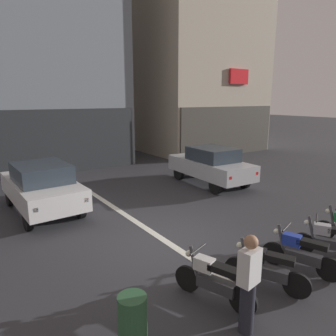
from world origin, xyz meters
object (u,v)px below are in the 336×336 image
(motorcycle_black_row_left_mid, at_px, (265,268))
(person_by_motorcycles, at_px, (248,284))
(trash_bin, at_px, (133,322))
(car_white_crossing_near, at_px, (42,186))
(motorcycle_silver_row_right_mid, at_px, (330,240))
(car_silver_parked_kerbside, at_px, (211,164))
(motorcycle_blue_row_centre, at_px, (300,252))
(motorcycle_white_row_leftmost, at_px, (213,279))

(motorcycle_black_row_left_mid, bearing_deg, person_by_motorcycles, -154.20)
(person_by_motorcycles, bearing_deg, trash_bin, 155.22)
(car_white_crossing_near, distance_m, trash_bin, 6.81)
(car_white_crossing_near, bearing_deg, motorcycle_silver_row_right_mid, -56.06)
(car_white_crossing_near, height_order, trash_bin, car_white_crossing_near)
(car_silver_parked_kerbside, bearing_deg, motorcycle_blue_row_centre, -117.04)
(car_white_crossing_near, xyz_separation_m, motorcycle_black_row_left_mid, (2.52, -6.97, -0.43))
(motorcycle_white_row_leftmost, distance_m, trash_bin, 1.72)
(motorcycle_black_row_left_mid, relative_size, person_by_motorcycles, 0.92)
(motorcycle_white_row_leftmost, distance_m, motorcycle_black_row_left_mid, 1.15)
(car_silver_parked_kerbside, relative_size, person_by_motorcycles, 2.51)
(car_white_crossing_near, height_order, person_by_motorcycles, person_by_motorcycles)
(car_silver_parked_kerbside, height_order, trash_bin, car_silver_parked_kerbside)
(motorcycle_black_row_left_mid, xyz_separation_m, motorcycle_blue_row_centre, (1.11, -0.03, 0.00))
(motorcycle_white_row_leftmost, bearing_deg, motorcycle_blue_row_centre, -8.26)
(car_silver_parked_kerbside, bearing_deg, motorcycle_silver_row_right_mid, -108.48)
(person_by_motorcycles, bearing_deg, motorcycle_white_row_leftmost, 84.87)
(motorcycle_silver_row_right_mid, distance_m, person_by_motorcycles, 3.47)
(motorcycle_white_row_leftmost, relative_size, trash_bin, 1.88)
(car_white_crossing_near, distance_m, motorcycle_white_row_leftmost, 6.84)
(car_white_crossing_near, relative_size, car_silver_parked_kerbside, 0.99)
(motorcycle_blue_row_centre, bearing_deg, trash_bin, 176.84)
(car_silver_parked_kerbside, xyz_separation_m, trash_bin, (-7.22, -6.19, -0.46))
(motorcycle_blue_row_centre, xyz_separation_m, person_by_motorcycles, (-2.30, -0.54, 0.40))
(car_white_crossing_near, relative_size, motorcycle_silver_row_right_mid, 2.77)
(motorcycle_black_row_left_mid, bearing_deg, motorcycle_white_row_leftmost, 165.41)
(trash_bin, bearing_deg, person_by_motorcycles, -24.78)
(motorcycle_silver_row_right_mid, bearing_deg, trash_bin, 176.91)
(motorcycle_white_row_leftmost, height_order, trash_bin, motorcycle_white_row_leftmost)
(car_silver_parked_kerbside, relative_size, motorcycle_black_row_left_mid, 2.72)
(car_white_crossing_near, bearing_deg, person_by_motorcycles, -79.96)
(car_white_crossing_near, distance_m, person_by_motorcycles, 7.66)
(motorcycle_white_row_leftmost, bearing_deg, person_by_motorcycles, -95.13)
(car_silver_parked_kerbside, height_order, motorcycle_black_row_left_mid, car_silver_parked_kerbside)
(car_silver_parked_kerbside, bearing_deg, car_white_crossing_near, 175.10)
(motorcycle_white_row_leftmost, height_order, motorcycle_silver_row_right_mid, same)
(car_white_crossing_near, xyz_separation_m, person_by_motorcycles, (1.33, -7.54, -0.03))
(motorcycle_blue_row_centre, bearing_deg, motorcycle_black_row_left_mid, 178.25)
(motorcycle_white_row_leftmost, relative_size, motorcycle_black_row_left_mid, 1.04)
(motorcycle_blue_row_centre, xyz_separation_m, motorcycle_silver_row_right_mid, (1.11, -0.05, 0.00))
(person_by_motorcycles, bearing_deg, car_white_crossing_near, 100.04)
(car_white_crossing_near, distance_m, motorcycle_silver_row_right_mid, 8.51)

